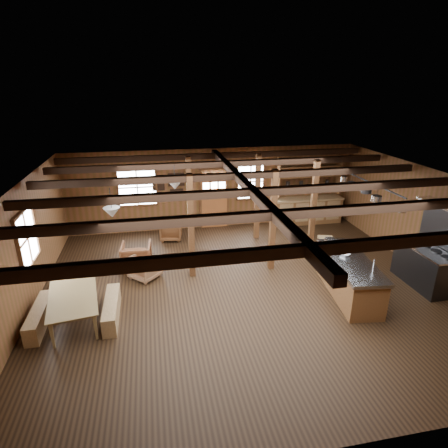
# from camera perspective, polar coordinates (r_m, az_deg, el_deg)

# --- Properties ---
(room) EXTENTS (10.04, 9.04, 2.84)m
(room) POSITION_cam_1_polar(r_m,az_deg,el_deg) (8.93, 3.35, -2.16)
(room) COLOR black
(room) RESTS_ON ground
(ceiling_joists) EXTENTS (9.80, 8.82, 0.18)m
(ceiling_joists) POSITION_cam_1_polar(r_m,az_deg,el_deg) (8.68, 3.24, 6.09)
(ceiling_joists) COLOR black
(ceiling_joists) RESTS_ON ceiling
(timber_posts) EXTENTS (3.95, 2.35, 2.80)m
(timber_posts) POSITION_cam_1_polar(r_m,az_deg,el_deg) (10.94, 3.30, 2.23)
(timber_posts) COLOR #472614
(timber_posts) RESTS_ON floor
(back_door) EXTENTS (1.02, 0.08, 2.15)m
(back_door) POSITION_cam_1_polar(r_m,az_deg,el_deg) (13.20, -1.49, 3.17)
(back_door) COLOR brown
(back_door) RESTS_ON floor
(window_back_left) EXTENTS (1.32, 0.06, 1.32)m
(window_back_left) POSITION_cam_1_polar(r_m,az_deg,el_deg) (12.85, -13.08, 5.48)
(window_back_left) COLOR white
(window_back_left) RESTS_ON wall_back
(window_back_right) EXTENTS (1.02, 0.06, 1.32)m
(window_back_right) POSITION_cam_1_polar(r_m,az_deg,el_deg) (13.28, 4.05, 6.47)
(window_back_right) COLOR white
(window_back_right) RESTS_ON wall_back
(window_left) EXTENTS (0.14, 1.24, 1.32)m
(window_left) POSITION_cam_1_polar(r_m,az_deg,el_deg) (9.51, -27.87, -1.92)
(window_left) COLOR white
(window_left) RESTS_ON wall_back
(notice_boards) EXTENTS (1.08, 0.03, 0.90)m
(notice_boards) POSITION_cam_1_polar(r_m,az_deg,el_deg) (12.84, -8.16, 5.98)
(notice_boards) COLOR beige
(notice_boards) RESTS_ON wall_back
(back_counter) EXTENTS (2.55, 0.60, 2.45)m
(back_counter) POSITION_cam_1_polar(r_m,az_deg,el_deg) (14.01, 12.55, 2.53)
(back_counter) COLOR brown
(back_counter) RESTS_ON floor
(pendant_lamps) EXTENTS (1.86, 2.36, 0.66)m
(pendant_lamps) POSITION_cam_1_polar(r_m,az_deg,el_deg) (9.33, -11.65, 4.01)
(pendant_lamps) COLOR #2B2B2D
(pendant_lamps) RESTS_ON ceiling
(pot_rack) EXTENTS (0.35, 3.00, 0.44)m
(pot_rack) POSITION_cam_1_polar(r_m,az_deg,el_deg) (10.16, 21.12, 4.62)
(pot_rack) COLOR #2B2B2D
(pot_rack) RESTS_ON ceiling
(kitchen_island) EXTENTS (1.19, 2.59, 1.20)m
(kitchen_island) POSITION_cam_1_polar(r_m,az_deg,el_deg) (9.63, 18.50, -7.59)
(kitchen_island) COLOR brown
(kitchen_island) RESTS_ON floor
(step_stool) EXTENTS (0.57, 0.47, 0.44)m
(step_stool) POSITION_cam_1_polar(r_m,az_deg,el_deg) (11.95, 15.15, -2.91)
(step_stool) COLOR brown
(step_stool) RESTS_ON floor
(commercial_range) EXTENTS (0.88, 1.71, 2.11)m
(commercial_range) POSITION_cam_1_polar(r_m,az_deg,el_deg) (10.81, 28.88, -4.89)
(commercial_range) COLOR #2B2B2D
(commercial_range) RESTS_ON floor
(dining_table) EXTENTS (1.24, 1.88, 0.62)m
(dining_table) POSITION_cam_1_polar(r_m,az_deg,el_deg) (8.86, -21.60, -11.93)
(dining_table) COLOR olive
(dining_table) RESTS_ON floor
(bench_wall) EXTENTS (0.28, 1.52, 0.42)m
(bench_wall) POSITION_cam_1_polar(r_m,az_deg,el_deg) (9.09, -26.26, -12.56)
(bench_wall) COLOR brown
(bench_wall) RESTS_ON floor
(bench_aisle) EXTENTS (0.29, 1.53, 0.42)m
(bench_aisle) POSITION_cam_1_polar(r_m,az_deg,el_deg) (8.79, -16.73, -12.30)
(bench_aisle) COLOR brown
(bench_aisle) RESTS_ON floor
(armchair_a) EXTENTS (0.84, 0.86, 0.74)m
(armchair_a) POSITION_cam_1_polar(r_m,az_deg,el_deg) (10.67, -13.19, -4.77)
(armchair_a) COLOR brown
(armchair_a) RESTS_ON floor
(armchair_b) EXTENTS (0.76, 0.78, 0.62)m
(armchair_b) POSITION_cam_1_polar(r_m,az_deg,el_deg) (12.42, -8.09, -0.99)
(armchair_b) COLOR brown
(armchair_b) RESTS_ON floor
(armchair_c) EXTENTS (0.98, 0.98, 0.64)m
(armchair_c) POSITION_cam_1_polar(r_m,az_deg,el_deg) (10.15, -11.95, -6.39)
(armchair_c) COLOR brown
(armchair_c) RESTS_ON floor
(counter_pot) EXTENTS (0.29, 0.29, 0.17)m
(counter_pot) POSITION_cam_1_polar(r_m,az_deg,el_deg) (10.02, 15.83, -2.63)
(counter_pot) COLOR silver
(counter_pot) RESTS_ON kitchen_island
(bowl) EXTENTS (0.31, 0.31, 0.06)m
(bowl) POSITION_cam_1_polar(r_m,az_deg,el_deg) (9.55, 17.94, -4.45)
(bowl) COLOR silver
(bowl) RESTS_ON kitchen_island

